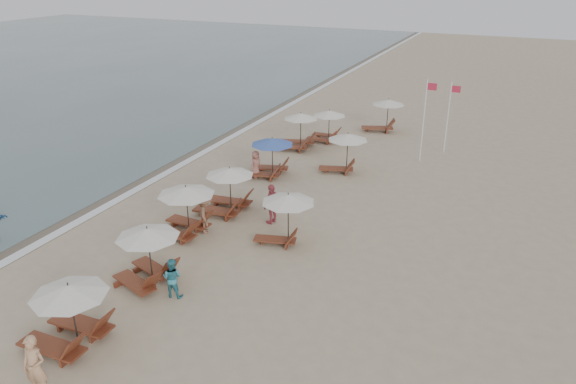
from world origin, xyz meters
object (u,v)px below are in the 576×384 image
at_px(lounger_station_6, 326,125).
at_px(beachgoer_mid_b, 205,215).
at_px(beachgoer_mid_a, 172,278).
at_px(beachgoer_far_b, 256,164).
at_px(lounger_station_1, 145,255).
at_px(lounger_station_4, 268,157).
at_px(lounger_station_3, 225,192).
at_px(lounger_station_2, 183,210).
at_px(beachgoer_near, 35,367).
at_px(flag_pole_near, 424,117).
at_px(lounger_station_0, 67,316).
at_px(inland_station_1, 343,149).
at_px(inland_station_2, 383,113).
at_px(lounger_station_5, 297,132).
at_px(beachgoer_far_a, 272,204).
at_px(inland_station_0, 284,212).

xyz_separation_m(lounger_station_6, beachgoer_mid_b, (-0.19, -14.42, -0.21)).
height_order(beachgoer_mid_a, beachgoer_far_b, beachgoer_far_b).
height_order(lounger_station_1, lounger_station_4, lounger_station_1).
distance_m(beachgoer_mid_a, beachgoer_far_b, 11.72).
bearing_deg(lounger_station_3, beachgoer_mid_b, -83.03).
relative_size(lounger_station_2, beachgoer_near, 1.45).
bearing_deg(flag_pole_near, lounger_station_0, -106.93).
xyz_separation_m(inland_station_1, flag_pole_near, (3.63, 3.63, 1.29)).
bearing_deg(lounger_station_0, lounger_station_2, 97.37).
height_order(inland_station_2, beachgoer_mid_b, inland_station_2).
xyz_separation_m(lounger_station_2, beachgoer_near, (1.82, -9.64, -0.19)).
distance_m(lounger_station_6, flag_pole_near, 6.83).
bearing_deg(inland_station_2, lounger_station_4, -107.78).
distance_m(lounger_station_5, beachgoer_near, 22.45).
bearing_deg(inland_station_1, beachgoer_mid_a, -95.98).
bearing_deg(beachgoer_near, inland_station_1, 75.00).
xyz_separation_m(lounger_station_4, beachgoer_far_a, (2.72, -5.19, -0.17)).
relative_size(lounger_station_0, lounger_station_2, 1.00).
relative_size(inland_station_2, beachgoer_far_b, 1.92).
distance_m(lounger_station_2, beachgoer_far_a, 3.96).
relative_size(lounger_station_3, inland_station_2, 0.96).
bearing_deg(beachgoer_far_a, beachgoer_mid_b, -35.30).
xyz_separation_m(lounger_station_0, beachgoer_mid_b, (-0.22, 8.17, -0.18)).
bearing_deg(flag_pole_near, lounger_station_6, 168.22).
height_order(lounger_station_0, inland_station_0, inland_station_0).
height_order(inland_station_0, inland_station_2, same).
xyz_separation_m(lounger_station_3, lounger_station_5, (-0.67, 10.00, 0.02)).
relative_size(lounger_station_4, inland_station_1, 1.00).
height_order(beachgoer_far_a, beachgoer_far_b, beachgoer_far_a).
bearing_deg(beachgoer_far_b, beachgoer_mid_a, -151.39).
bearing_deg(beachgoer_near, beachgoer_far_b, 87.84).
bearing_deg(inland_station_2, lounger_station_6, -127.61).
height_order(lounger_station_0, inland_station_2, inland_station_2).
relative_size(lounger_station_6, flag_pole_near, 0.50).
xyz_separation_m(lounger_station_4, lounger_station_5, (-0.46, 4.96, -0.06)).
bearing_deg(inland_station_0, lounger_station_1, -124.79).
distance_m(lounger_station_2, inland_station_2, 18.96).
xyz_separation_m(lounger_station_4, inland_station_0, (4.00, -6.76, 0.36)).
height_order(lounger_station_0, lounger_station_3, lounger_station_3).
xyz_separation_m(lounger_station_5, flag_pole_near, (7.62, 0.86, 1.63)).
height_order(inland_station_1, beachgoer_far_b, inland_station_1).
xyz_separation_m(lounger_station_6, beachgoer_near, (0.86, -24.58, -0.11)).
relative_size(lounger_station_4, beachgoer_far_a, 1.43).
height_order(lounger_station_0, lounger_station_2, lounger_station_2).
distance_m(lounger_station_3, inland_station_2, 16.21).
height_order(lounger_station_6, beachgoer_mid_a, lounger_station_6).
xyz_separation_m(lounger_station_2, beachgoer_far_b, (-0.26, 7.29, -0.39)).
bearing_deg(inland_station_1, beachgoer_mid_b, -107.95).
relative_size(inland_station_1, beachgoer_near, 1.40).
height_order(lounger_station_4, lounger_station_5, lounger_station_5).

